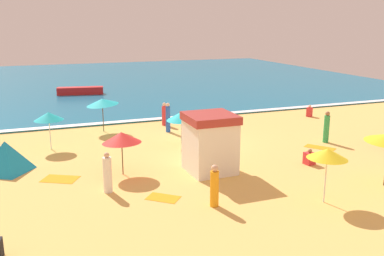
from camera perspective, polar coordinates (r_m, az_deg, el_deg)
name	(u,v)px	position (r m, az deg, el deg)	size (l,w,h in m)	color
ground_plane	(200,142)	(24.51, 1.04, -1.88)	(60.00, 60.00, 0.00)	#EDBC60
ocean_water	(113,80)	(51.09, -10.68, 6.33)	(60.00, 44.00, 0.10)	#146B93
wave_breaker_foam	(167,118)	(30.25, -3.36, 1.39)	(57.00, 0.70, 0.01)	white
lifeguard_cabana	(210,143)	(19.37, 2.45, -1.98)	(2.18, 2.20, 2.73)	white
beach_umbrella_1	(102,102)	(27.00, -12.03, 3.47)	(2.13, 2.11, 2.20)	#4C3823
beach_umbrella_2	(122,137)	(19.14, -9.49, -1.27)	(2.37, 2.38, 2.02)	#4C3823
beach_umbrella_6	(49,116)	(23.94, -18.80, 1.51)	(2.10, 2.10, 2.08)	silver
beach_umbrella_7	(182,116)	(23.61, -1.42, 1.63)	(2.41, 2.40, 1.93)	#4C3823
beach_umbrella_8	(327,154)	(16.65, 17.83, -3.33)	(1.87, 1.87, 2.18)	silver
beach_tent	(6,157)	(21.21, -23.82, -3.58)	(2.15, 2.00, 1.49)	#1999D8
beachgoer_0	(326,128)	(25.41, 17.70, 0.05)	(0.46, 0.46, 1.83)	green
beachgoer_1	(164,115)	(28.36, -3.74, 1.81)	(0.49, 0.49, 1.55)	red
beachgoer_3	(168,118)	(26.56, -3.26, 1.36)	(0.41, 0.41, 1.86)	blue
beachgoer_4	(108,174)	(17.52, -11.34, -6.08)	(0.47, 0.47, 1.69)	white
beachgoer_5	(220,126)	(26.66, 3.75, 0.28)	(0.49, 0.49, 0.94)	red
beachgoer_6	(309,111)	(32.19, 15.58, 2.16)	(0.50, 0.50, 0.87)	red
beachgoer_8	(214,187)	(15.94, 3.05, -7.90)	(0.39, 0.39, 1.64)	orange
beachgoer_9	(309,158)	(21.41, 15.58, -3.91)	(0.50, 0.50, 0.78)	red
beach_towel_0	(163,198)	(16.94, -3.92, -9.40)	(1.46, 1.41, 0.01)	orange
beach_towel_2	(320,148)	(24.42, 16.89, -2.55)	(1.51, 1.72, 0.01)	orange
beach_towel_3	(202,159)	(21.51, 1.37, -4.17)	(1.71, 1.15, 0.01)	blue
beach_towel_4	(60,179)	(19.70, -17.38, -6.59)	(1.81, 1.60, 0.01)	orange
small_boat_0	(80,91)	(41.45, -14.85, 4.89)	(4.32, 1.66, 0.69)	red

